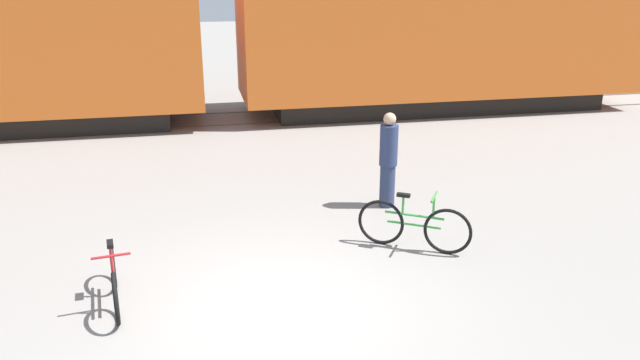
{
  "coord_description": "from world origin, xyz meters",
  "views": [
    {
      "loc": [
        -0.83,
        -6.9,
        4.18
      ],
      "look_at": [
        0.94,
        1.64,
        1.1
      ],
      "focal_mm": 35.0,
      "sensor_mm": 36.0,
      "label": 1
    }
  ],
  "objects_px": {
    "freight_train": "(219,11)",
    "bicycle_maroon": "(114,279)",
    "bicycle_green": "(414,226)",
    "person_in_navy": "(388,160)"
  },
  "relations": [
    {
      "from": "bicycle_maroon",
      "to": "person_in_navy",
      "type": "distance_m",
      "value": 5.14
    },
    {
      "from": "freight_train",
      "to": "bicycle_maroon",
      "type": "xyz_separation_m",
      "value": [
        -1.97,
        -9.74,
        -2.57
      ]
    },
    {
      "from": "freight_train",
      "to": "bicycle_green",
      "type": "distance_m",
      "value": 9.61
    },
    {
      "from": "bicycle_maroon",
      "to": "person_in_navy",
      "type": "height_order",
      "value": "person_in_navy"
    },
    {
      "from": "bicycle_green",
      "to": "bicycle_maroon",
      "type": "distance_m",
      "value": 4.36
    },
    {
      "from": "freight_train",
      "to": "person_in_navy",
      "type": "xyz_separation_m",
      "value": [
        2.47,
        -7.19,
        -2.05
      ]
    },
    {
      "from": "bicycle_maroon",
      "to": "bicycle_green",
      "type": "bearing_deg",
      "value": 10.1
    },
    {
      "from": "freight_train",
      "to": "bicycle_maroon",
      "type": "relative_size",
      "value": 14.85
    },
    {
      "from": "person_in_navy",
      "to": "bicycle_green",
      "type": "bearing_deg",
      "value": 48.08
    },
    {
      "from": "bicycle_maroon",
      "to": "person_in_navy",
      "type": "xyz_separation_m",
      "value": [
        4.43,
        2.54,
        0.52
      ]
    }
  ]
}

